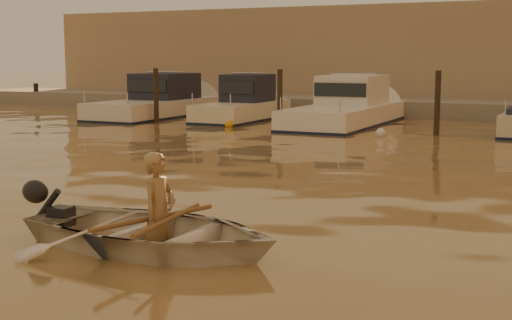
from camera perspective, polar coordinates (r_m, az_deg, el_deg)
The scene contains 17 objects.
ground_plane at distance 9.72m, azimuth -1.13°, elevation -6.05°, with size 160.00×160.00×0.00m, color olive.
dinghy at distance 9.05m, azimuth -8.28°, elevation -5.68°, with size 2.44×3.42×0.71m, color white.
person at distance 8.94m, azimuth -7.78°, elevation -4.29°, with size 0.56×0.37×1.54m, color #9D7B4E.
outboard_motor at distance 9.96m, azimuth -15.39°, elevation -4.35°, with size 0.90×0.40×0.70m, color black, non-canonical shape.
oar_port at distance 8.87m, azimuth -6.97°, elevation -4.71°, with size 0.06×0.06×2.10m, color brown.
oar_starboard at distance 8.98m, azimuth -8.04°, elevation -4.57°, with size 0.06×0.06×2.10m, color brown.
moored_boat_0 at distance 29.36m, azimuth -8.00°, elevation 4.67°, with size 2.43×7.67×1.75m, color silver, non-canonical shape.
moored_boat_1 at distance 27.39m, azimuth -1.13°, elevation 4.50°, with size 1.92×5.84×1.75m, color beige, non-canonical shape.
moored_boat_2 at distance 25.79m, azimuth 7.20°, elevation 4.20°, with size 2.48×8.24×1.75m, color white, non-canonical shape.
piling_0 at distance 26.70m, azimuth -7.99°, elevation 4.92°, with size 0.18×0.18×2.20m, color #2D2319.
piling_1 at distance 24.30m, azimuth 1.92°, elevation 4.67°, with size 0.18×0.18×2.20m, color #2D2319.
piling_2 at distance 22.70m, azimuth 14.30°, elevation 4.18°, with size 0.18×0.18×2.20m, color #2D2319.
fender_a at distance 27.51m, azimuth -11.47°, elevation 3.26°, with size 0.30×0.30×0.30m, color silver.
fender_b at distance 24.76m, azimuth -2.18°, elevation 2.88°, with size 0.30×0.30×0.30m, color orange.
fender_c at distance 22.16m, azimuth 9.94°, elevation 2.14°, with size 0.30×0.30×0.30m, color white.
quay at distance 30.29m, azimuth 17.51°, elevation 3.57°, with size 52.00×4.00×1.00m, color gray.
waterfront_building at distance 35.66m, azimuth 18.95°, elevation 7.77°, with size 46.00×7.00×4.80m, color #9E8466.
Camera 1 is at (4.24, -8.41, 2.39)m, focal length 50.00 mm.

